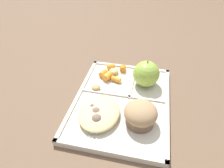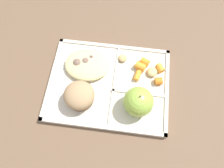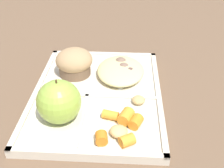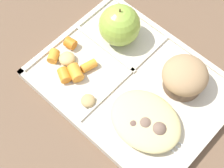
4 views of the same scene
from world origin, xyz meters
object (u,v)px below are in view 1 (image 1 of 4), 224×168
plastic_fork (98,122)px  green_apple (146,74)px  lunch_tray (122,102)px  bran_muffin (140,114)px

plastic_fork → green_apple: bearing=150.1°
lunch_tray → bran_muffin: (0.08, 0.07, 0.04)m
lunch_tray → plastic_fork: size_ratio=2.43×
lunch_tray → plastic_fork: (0.10, -0.05, 0.01)m
bran_muffin → plastic_fork: size_ratio=0.58×
green_apple → plastic_fork: green_apple is taller
bran_muffin → plastic_fork: bran_muffin is taller
lunch_tray → bran_muffin: 0.11m
bran_muffin → green_apple: bearing=180.0°
lunch_tray → plastic_fork: bearing=-25.8°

